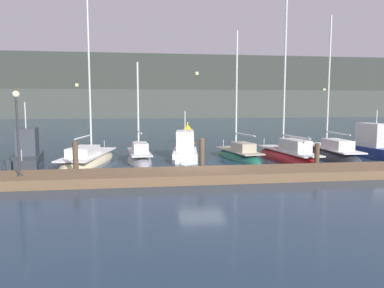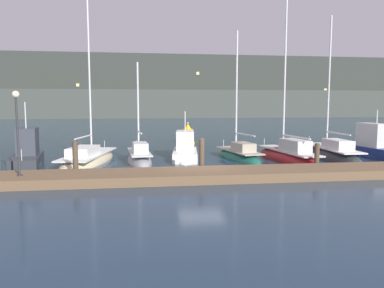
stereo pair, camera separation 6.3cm
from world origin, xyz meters
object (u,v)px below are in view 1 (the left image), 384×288
object	(u,v)px
sailboat_berth_4	(139,160)
motorboat_berth_2	(27,160)
motorboat_berth_5	(185,155)
sailboat_berth_7	(288,158)
sailboat_berth_3	(88,160)
dock_lamppost	(17,119)
sailboat_berth_6	(239,157)
motorboat_berth_9	(375,151)
channel_buoy	(188,136)
sailboat_berth_8	(331,156)

from	to	relation	value
sailboat_berth_4	motorboat_berth_2	bearing A→B (deg)	-175.12
motorboat_berth_5	sailboat_berth_7	world-z (taller)	sailboat_berth_7
sailboat_berth_3	sailboat_berth_4	distance (m)	3.33
motorboat_berth_2	sailboat_berth_3	bearing A→B (deg)	17.81
sailboat_berth_7	dock_lamppost	xyz separation A→B (m)	(-15.30, -5.44, 2.93)
sailboat_berth_6	motorboat_berth_9	distance (m)	9.75
channel_buoy	sailboat_berth_4	bearing A→B (deg)	-113.05
sailboat_berth_4	channel_buoy	xyz separation A→B (m)	(4.57, 10.74, 0.63)
motorboat_berth_2	channel_buoy	distance (m)	16.00
motorboat_berth_5	motorboat_berth_9	xyz separation A→B (m)	(13.42, -1.05, 0.14)
sailboat_berth_6	dock_lamppost	size ratio (longest dim) A/B	2.39
motorboat_berth_2	motorboat_berth_9	world-z (taller)	motorboat_berth_2
sailboat_berth_8	channel_buoy	bearing A→B (deg)	129.64
channel_buoy	dock_lamppost	distance (m)	19.82
motorboat_berth_5	motorboat_berth_2	bearing A→B (deg)	-171.06
motorboat_berth_9	sailboat_berth_4	bearing A→B (deg)	179.74
sailboat_berth_4	sailboat_berth_7	distance (m)	9.81
sailboat_berth_7	dock_lamppost	size ratio (longest dim) A/B	3.08
motorboat_berth_9	sailboat_berth_8	bearing A→B (deg)	175.41
sailboat_berth_6	sailboat_berth_8	distance (m)	6.54
sailboat_berth_8	dock_lamppost	world-z (taller)	sailboat_berth_8
motorboat_berth_5	channel_buoy	bearing A→B (deg)	81.43
motorboat_berth_5	channel_buoy	xyz separation A→B (m)	(1.47, 9.77, 0.48)
sailboat_berth_3	sailboat_berth_8	xyz separation A→B (m)	(16.61, -0.35, 0.00)
channel_buoy	motorboat_berth_5	bearing A→B (deg)	-98.57
sailboat_berth_8	channel_buoy	xyz separation A→B (m)	(-8.75, 10.56, 0.64)
sailboat_berth_3	sailboat_berth_4	bearing A→B (deg)	-9.14
motorboat_berth_5	sailboat_berth_6	world-z (taller)	sailboat_berth_6
sailboat_berth_6	sailboat_berth_7	xyz separation A→B (m)	(2.99, -1.32, 0.02)
motorboat_berth_2	sailboat_berth_7	world-z (taller)	sailboat_berth_7
sailboat_berth_7	dock_lamppost	bearing A→B (deg)	-160.42
motorboat_berth_2	sailboat_berth_7	bearing A→B (deg)	-0.49
sailboat_berth_7	motorboat_berth_9	world-z (taller)	sailboat_berth_7
sailboat_berth_7	channel_buoy	size ratio (longest dim) A/B	5.90
motorboat_berth_2	motorboat_berth_5	world-z (taller)	motorboat_berth_2
sailboat_berth_4	sailboat_berth_6	distance (m)	6.82
sailboat_berth_3	sailboat_berth_7	world-z (taller)	sailboat_berth_3
sailboat_berth_4	sailboat_berth_8	bearing A→B (deg)	0.78
sailboat_berth_7	sailboat_berth_6	bearing A→B (deg)	156.20
motorboat_berth_5	sailboat_berth_8	xyz separation A→B (m)	(10.22, -0.79, -0.16)
sailboat_berth_4	sailboat_berth_8	xyz separation A→B (m)	(13.32, 0.18, -0.01)
sailboat_berth_3	sailboat_berth_8	distance (m)	16.61
sailboat_berth_8	channel_buoy	world-z (taller)	sailboat_berth_8
sailboat_berth_6	channel_buoy	bearing A→B (deg)	102.35
motorboat_berth_9	channel_buoy	xyz separation A→B (m)	(-11.95, 10.82, 0.34)
motorboat_berth_2	motorboat_berth_5	distance (m)	9.95
sailboat_berth_3	sailboat_berth_7	size ratio (longest dim) A/B	1.03
sailboat_berth_4	motorboat_berth_9	bearing A→B (deg)	-0.26
motorboat_berth_2	motorboat_berth_5	size ratio (longest dim) A/B	1.07
sailboat_berth_7	motorboat_berth_9	bearing A→B (deg)	5.43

